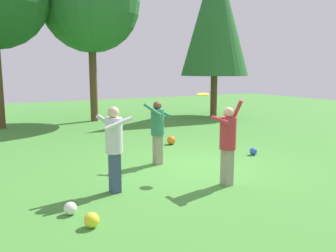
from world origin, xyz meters
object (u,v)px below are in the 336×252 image
ball_blue (253,151)px  tree_center (91,3)px  person_catcher (158,127)px  tree_far_right (215,15)px  frisbee (203,94)px  ball_orange (171,140)px  ball_white (70,208)px  person_thrower (228,139)px  person_bystander (114,142)px  ball_yellow (92,220)px

ball_blue → tree_center: bearing=102.6°
person_catcher → tree_far_right: 10.54m
frisbee → tree_far_right: size_ratio=0.05×
frisbee → ball_orange: size_ratio=1.40×
ball_orange → tree_center: 8.23m
ball_orange → tree_far_right: 8.85m
ball_blue → tree_far_right: size_ratio=0.03×
person_catcher → frisbee: bearing=-0.0°
frisbee → tree_far_right: (6.22, 8.07, 3.26)m
ball_white → frisbee: bearing=16.5°
person_thrower → person_catcher: person_thrower is taller
person_bystander → ball_orange: person_bystander is taller
ball_orange → person_bystander: bearing=-133.3°
person_thrower → ball_blue: person_thrower is taller
ball_white → tree_center: bearing=70.8°
person_thrower → person_bystander: (-2.22, 0.71, 0.03)m
person_thrower → ball_orange: (0.94, 4.06, -0.84)m
ball_white → ball_orange: 5.83m
ball_yellow → frisbee: bearing=27.3°
person_thrower → person_catcher: 2.23m
tree_far_right → ball_white: bearing=-136.5°
person_bystander → ball_blue: (4.51, 0.99, -0.90)m
person_thrower → tree_far_right: size_ratio=0.22×
person_thrower → ball_blue: 2.98m
frisbee → ball_white: bearing=-163.5°
person_catcher → person_bystander: size_ratio=0.95×
person_bystander → tree_far_right: size_ratio=0.21×
person_catcher → tree_far_right: (6.80, 6.91, 4.14)m
person_catcher → frisbee: frisbee is taller
person_bystander → frisbee: 2.44m
ball_blue → tree_center: size_ratio=0.03×
ball_blue → tree_far_right: tree_far_right is taller
person_thrower → ball_orange: bearing=-10.3°
ball_yellow → tree_far_right: tree_far_right is taller
person_catcher → person_bystander: bearing=-75.5°
frisbee → person_thrower: bearing=-92.7°
ball_yellow → person_bystander: bearing=56.6°
ball_white → person_thrower: bearing=-0.4°
person_thrower → ball_yellow: (-3.10, -0.62, -0.86)m
person_thrower → frisbee: frisbee is taller
ball_orange → ball_yellow: ball_orange is taller
ball_orange → tree_center: bearing=95.4°
person_thrower → ball_yellow: 3.27m
tree_far_right → person_thrower: bearing=-124.6°
ball_white → tree_center: (3.61, 10.38, 5.24)m
frisbee → ball_orange: (0.89, 3.05, -1.70)m
person_thrower → ball_white: size_ratio=8.34×
person_bystander → ball_white: 1.54m
ball_white → ball_orange: ball_orange is taller
ball_yellow → ball_white: bearing=104.8°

